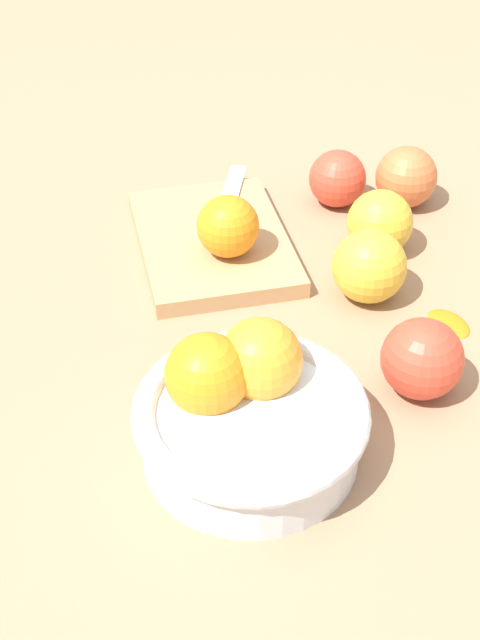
{
  "coord_description": "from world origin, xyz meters",
  "views": [
    {
      "loc": [
        -0.65,
        0.23,
        0.55
      ],
      "look_at": [
        -0.04,
        0.07,
        0.04
      ],
      "focal_mm": 47.11,
      "sensor_mm": 36.0,
      "label": 1
    }
  ],
  "objects": [
    {
      "name": "cutting_board",
      "position": [
        0.14,
        0.05,
        0.01
      ],
      "size": [
        0.24,
        0.17,
        0.02
      ],
      "primitive_type": "cube",
      "rotation": [
        0.0,
        0.0,
        -0.03
      ],
      "color": "tan",
      "rests_on": "ground_plane"
    },
    {
      "name": "apple_front_right_2",
      "position": [
        0.2,
        -0.12,
        0.04
      ],
      "size": [
        0.07,
        0.07,
        0.07
      ],
      "primitive_type": "sphere",
      "color": "#D6422D",
      "rests_on": "ground_plane"
    },
    {
      "name": "apple_front_right_3",
      "position": [
        0.09,
        -0.13,
        0.04
      ],
      "size": [
        0.08,
        0.08,
        0.08
      ],
      "primitive_type": "sphere",
      "color": "gold",
      "rests_on": "ground_plane"
    },
    {
      "name": "ground_plane",
      "position": [
        0.0,
        0.0,
        0.0
      ],
      "size": [
        2.4,
        2.4,
        0.0
      ],
      "primitive_type": "plane",
      "color": "#997556"
    },
    {
      "name": "knife",
      "position": [
        0.19,
        0.02,
        0.02
      ],
      "size": [
        0.15,
        0.08,
        0.01
      ],
      "color": "silver",
      "rests_on": "cutting_board"
    },
    {
      "name": "apple_front_left",
      "position": [
        -0.14,
        -0.08,
        0.04
      ],
      "size": [
        0.08,
        0.08,
        0.08
      ],
      "primitive_type": "sphere",
      "color": "#D6422D",
      "rests_on": "ground_plane"
    },
    {
      "name": "apple_front_center",
      "position": [
        0.01,
        -0.09,
        0.04
      ],
      "size": [
        0.08,
        0.08,
        0.08
      ],
      "primitive_type": "sphere",
      "color": "gold",
      "rests_on": "ground_plane"
    },
    {
      "name": "apple_front_right",
      "position": [
        0.18,
        -0.2,
        0.04
      ],
      "size": [
        0.08,
        0.08,
        0.08
      ],
      "primitive_type": "sphere",
      "color": "#CC6638",
      "rests_on": "ground_plane"
    },
    {
      "name": "bowl",
      "position": [
        -0.16,
        0.09,
        0.04
      ],
      "size": [
        0.2,
        0.2,
        0.1
      ],
      "color": "silver",
      "rests_on": "ground_plane"
    },
    {
      "name": "citrus_peel",
      "position": [
        -0.06,
        -0.15,
        0.0
      ],
      "size": [
        0.06,
        0.05,
        0.01
      ],
      "primitive_type": "ellipsoid",
      "rotation": [
        0.0,
        0.0,
        0.24
      ],
      "color": "orange",
      "rests_on": "ground_plane"
    },
    {
      "name": "orange_on_board",
      "position": [
        0.1,
        0.04,
        0.05
      ],
      "size": [
        0.07,
        0.07,
        0.07
      ],
      "primitive_type": "sphere",
      "color": "orange",
      "rests_on": "cutting_board"
    }
  ]
}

